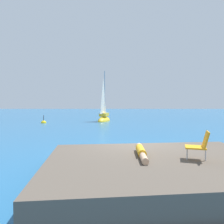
{
  "coord_description": "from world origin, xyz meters",
  "views": [
    {
      "loc": [
        -0.94,
        -8.38,
        2.12
      ],
      "look_at": [
        -1.07,
        13.59,
        1.26
      ],
      "focal_mm": 33.59,
      "sensor_mm": 36.0,
      "label": 1
    }
  ],
  "objects": [
    {
      "name": "shore_ledge",
      "position": [
        0.43,
        -2.56,
        0.3
      ],
      "size": [
        6.86,
        5.24,
        0.59
      ],
      "primitive_type": "cube",
      "rotation": [
        0.0,
        0.0,
        0.11
      ],
      "color": "brown",
      "rests_on": "ground"
    },
    {
      "name": "boulder_seaward",
      "position": [
        -0.11,
        0.3,
        0.0
      ],
      "size": [
        1.25,
        1.28,
        0.63
      ],
      "primitive_type": "cube",
      "rotation": [
        -0.02,
        -0.08,
        2.31
      ],
      "color": "brown",
      "rests_on": "ground"
    },
    {
      "name": "boulder_inland",
      "position": [
        -1.96,
        -0.01,
        0.0
      ],
      "size": [
        1.52,
        1.32,
        1.11
      ],
      "primitive_type": "cube",
      "rotation": [
        -0.19,
        -0.08,
        0.03
      ],
      "color": "#4A4E41",
      "rests_on": "ground"
    },
    {
      "name": "marker_buoy",
      "position": [
        -8.63,
        14.61,
        0.01
      ],
      "size": [
        0.56,
        0.56,
        1.13
      ],
      "color": "yellow",
      "rests_on": "ground"
    },
    {
      "name": "person_sunbather",
      "position": [
        -0.11,
        -2.26,
        0.7
      ],
      "size": [
        0.26,
        1.76,
        0.25
      ],
      "rotation": [
        0.0,
        0.0,
        4.69
      ],
      "color": "gold",
      "rests_on": "shore_ledge"
    },
    {
      "name": "beach_chair",
      "position": [
        1.41,
        -2.75,
        1.03
      ],
      "size": [
        0.71,
        0.63,
        0.8
      ],
      "rotation": [
        0.0,
        0.0,
        2.85
      ],
      "color": "orange",
      "rests_on": "shore_ledge"
    },
    {
      "name": "ground_plane",
      "position": [
        0.0,
        0.0,
        0.0
      ],
      "size": [
        160.0,
        160.0,
        0.0
      ],
      "primitive_type": "plane",
      "color": "#236093"
    },
    {
      "name": "sailboat_near",
      "position": [
        -2.07,
        17.03,
        0.36
      ],
      "size": [
        1.99,
        3.71,
        6.73
      ],
      "rotation": [
        0.0,
        0.0,
        1.34
      ],
      "color": "yellow",
      "rests_on": "ground"
    }
  ]
}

